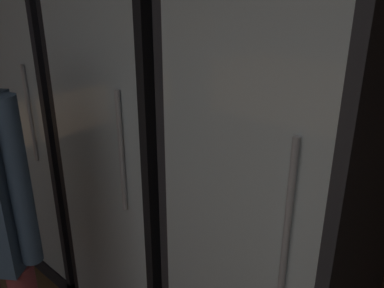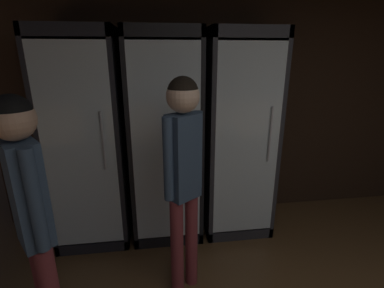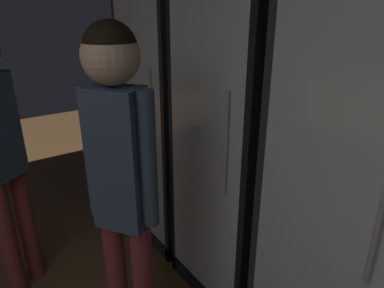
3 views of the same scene
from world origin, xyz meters
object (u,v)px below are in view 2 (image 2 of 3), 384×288
shopper_near (184,163)px  shopper_far (31,206)px  cooler_left (165,140)px  cooler_center (236,136)px  cooler_far_left (89,142)px

shopper_near → shopper_far: 0.94m
shopper_near → shopper_far: (-0.86, -0.36, -0.05)m
shopper_far → cooler_left: bearing=57.6°
shopper_far → shopper_near: bearing=22.7°
cooler_center → shopper_near: cooler_center is taller
cooler_far_left → shopper_near: 1.18m
cooler_left → shopper_near: 0.86m
shopper_near → shopper_far: bearing=-157.3°
cooler_left → cooler_center: bearing=0.0°
cooler_left → cooler_far_left: bearing=179.9°
cooler_far_left → shopper_far: bearing=-92.3°
cooler_center → shopper_near: (-0.63, -0.85, 0.08)m
shopper_near → cooler_center: bearing=53.6°
shopper_far → cooler_far_left: bearing=87.7°
cooler_far_left → cooler_left: size_ratio=1.00×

